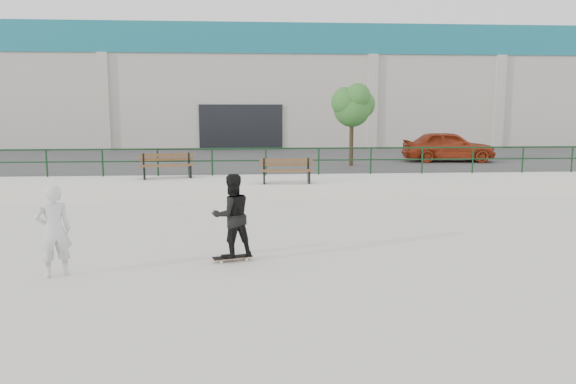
{
  "coord_description": "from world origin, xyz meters",
  "views": [
    {
      "loc": [
        0.22,
        -10.18,
        3.02
      ],
      "look_at": [
        1.16,
        2.0,
        1.18
      ],
      "focal_mm": 35.0,
      "sensor_mm": 36.0,
      "label": 1
    }
  ],
  "objects": [
    {
      "name": "seated_skater",
      "position": [
        -3.21,
        -0.07,
        0.84
      ],
      "size": [
        0.73,
        0.64,
        1.68
      ],
      "primitive_type": "imported",
      "rotation": [
        0.0,
        0.0,
        3.63
      ],
      "color": "silver",
      "rests_on": "ground"
    },
    {
      "name": "commercial_building",
      "position": [
        -0.0,
        31.99,
        4.58
      ],
      "size": [
        44.2,
        16.33,
        8.0
      ],
      "color": "beige",
      "rests_on": "ground"
    },
    {
      "name": "bench_left",
      "position": [
        -2.58,
        10.15,
        0.94
      ],
      "size": [
        2.01,
        0.95,
        0.89
      ],
      "rotation": [
        0.0,
        0.0,
        0.21
      ],
      "color": "brown",
      "rests_on": "ledge"
    },
    {
      "name": "standing_skater",
      "position": [
        -0.05,
        0.69,
        0.92
      ],
      "size": [
        0.98,
        0.88,
        1.65
      ],
      "primitive_type": "imported",
      "rotation": [
        0.0,
        0.0,
        3.53
      ],
      "color": "black",
      "rests_on": "skateboard"
    },
    {
      "name": "red_car",
      "position": [
        9.76,
        15.53,
        1.22
      ],
      "size": [
        4.36,
        2.11,
        1.44
      ],
      "primitive_type": "imported",
      "rotation": [
        0.0,
        0.0,
        1.47
      ],
      "color": "maroon",
      "rests_on": "parking_strip"
    },
    {
      "name": "railing",
      "position": [
        -0.0,
        10.8,
        1.24
      ],
      "size": [
        28.0,
        0.06,
        1.03
      ],
      "color": "#123319",
      "rests_on": "ledge"
    },
    {
      "name": "ground",
      "position": [
        0.0,
        0.0,
        0.0
      ],
      "size": [
        120.0,
        120.0,
        0.0
      ],
      "primitive_type": "plane",
      "color": "beige",
      "rests_on": "ground"
    },
    {
      "name": "skateboard",
      "position": [
        -0.05,
        0.69,
        0.07
      ],
      "size": [
        0.8,
        0.42,
        0.09
      ],
      "rotation": [
        0.0,
        0.0,
        0.3
      ],
      "color": "black",
      "rests_on": "ground"
    },
    {
      "name": "bench_right",
      "position": [
        1.6,
        8.46,
        0.91
      ],
      "size": [
        1.81,
        0.57,
        0.83
      ],
      "rotation": [
        0.0,
        0.0,
        -0.02
      ],
      "color": "brown",
      "rests_on": "ledge"
    },
    {
      "name": "parking_strip",
      "position": [
        0.0,
        18.0,
        0.25
      ],
      "size": [
        60.0,
        14.0,
        0.5
      ],
      "primitive_type": "cube",
      "color": "#393939",
      "rests_on": "ground"
    },
    {
      "name": "ledge",
      "position": [
        0.0,
        9.5,
        0.25
      ],
      "size": [
        30.0,
        3.0,
        0.5
      ],
      "primitive_type": "cube",
      "color": "silver",
      "rests_on": "ground"
    },
    {
      "name": "tree",
      "position": [
        4.86,
        13.94,
        3.15
      ],
      "size": [
        1.99,
        1.77,
        3.54
      ],
      "color": "#3C2F1E",
      "rests_on": "parking_strip"
    }
  ]
}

